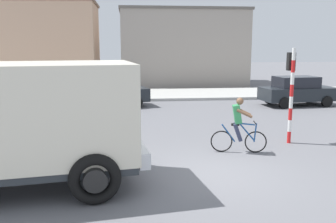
{
  "coord_description": "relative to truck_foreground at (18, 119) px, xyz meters",
  "views": [
    {
      "loc": [
        -2.17,
        -9.09,
        3.3
      ],
      "look_at": [
        -0.92,
        2.5,
        1.2
      ],
      "focal_mm": 39.71,
      "sensor_mm": 36.0,
      "label": 1
    }
  ],
  "objects": [
    {
      "name": "car_white_mid",
      "position": [
        1.45,
        11.33,
        -0.85
      ],
      "size": [
        4.31,
        2.71,
        1.6
      ],
      "color": "#1E2328",
      "rests_on": "ground"
    },
    {
      "name": "truck_foreground",
      "position": [
        0.0,
        0.0,
        0.0
      ],
      "size": [
        5.71,
        3.39,
        2.9
      ],
      "color": "silver",
      "rests_on": "ground"
    },
    {
      "name": "sidewalk_far",
      "position": [
        4.64,
        15.69,
        -1.59
      ],
      "size": [
        80.0,
        5.0,
        0.16
      ],
      "primitive_type": "cube",
      "color": "#ADADA8",
      "rests_on": "ground"
    },
    {
      "name": "car_red_near",
      "position": [
        11.69,
        10.87,
        -0.85
      ],
      "size": [
        4.15,
        2.18,
        1.6
      ],
      "color": "#1E2328",
      "rests_on": "ground"
    },
    {
      "name": "building_corner_left",
      "position": [
        -4.96,
        21.32,
        1.59
      ],
      "size": [
        10.31,
        5.95,
        6.51
      ],
      "color": "tan",
      "rests_on": "ground"
    },
    {
      "name": "cyclist",
      "position": [
        5.83,
        2.38,
        -0.8
      ],
      "size": [
        1.71,
        0.56,
        1.72
      ],
      "color": "black",
      "rests_on": "ground"
    },
    {
      "name": "building_mid_block",
      "position": [
        6.93,
        22.99,
        1.39
      ],
      "size": [
        10.09,
        7.49,
        6.1
      ],
      "color": "#9E9389",
      "rests_on": "ground"
    },
    {
      "name": "ground_plane",
      "position": [
        4.64,
        0.61,
        -1.67
      ],
      "size": [
        120.0,
        120.0,
        0.0
      ],
      "primitive_type": "plane",
      "color": "slate"
    },
    {
      "name": "traffic_light_pole",
      "position": [
        7.88,
        3.36,
        0.4
      ],
      "size": [
        0.24,
        0.43,
        3.2
      ],
      "color": "red",
      "rests_on": "ground"
    }
  ]
}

